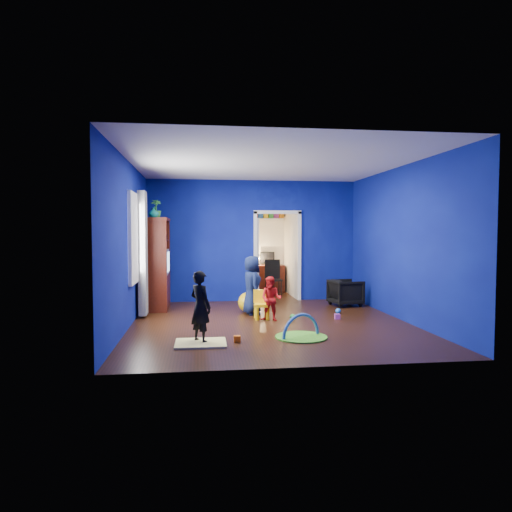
{
  "coord_description": "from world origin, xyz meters",
  "views": [
    {
      "loc": [
        -1.29,
        -8.15,
        1.66
      ],
      "look_at": [
        -0.21,
        0.4,
        1.21
      ],
      "focal_mm": 32.0,
      "sensor_mm": 36.0,
      "label": 1
    }
  ],
  "objects": [
    {
      "name": "toy_2",
      "position": [
        0.47,
        0.28,
        0.06
      ],
      "size": [
        0.11,
        0.11,
        0.11
      ],
      "primitive_type": "sphere",
      "color": "green",
      "rests_on": "floor"
    },
    {
      "name": "desk_monitor",
      "position": [
        0.6,
        4.38,
        0.95
      ],
      "size": [
        0.4,
        0.05,
        0.32
      ],
      "primitive_type": "cube",
      "color": "black",
      "rests_on": "study_desk"
    },
    {
      "name": "tv_armoire",
      "position": [
        -2.22,
        1.85,
        0.98
      ],
      "size": [
        0.58,
        1.14,
        1.96
      ],
      "primitive_type": "cube",
      "color": "#3B1109",
      "rests_on": "floor"
    },
    {
      "name": "doorway",
      "position": [
        0.6,
        2.75,
        1.05
      ],
      "size": [
        1.16,
        0.1,
        2.1
      ],
      "primitive_type": "cube",
      "color": "white",
      "rests_on": "floor"
    },
    {
      "name": "wall_back",
      "position": [
        0.0,
        2.75,
        1.45
      ],
      "size": [
        5.0,
        0.02,
        2.9
      ],
      "primitive_type": "cube",
      "color": "navy",
      "rests_on": "floor"
    },
    {
      "name": "study_desk",
      "position": [
        0.6,
        4.26,
        0.38
      ],
      "size": [
        0.88,
        0.44,
        0.75
      ],
      "primitive_type": "cube",
      "color": "#3D140A",
      "rests_on": "floor"
    },
    {
      "name": "curtain",
      "position": [
        -2.37,
        0.9,
        1.25
      ],
      "size": [
        0.14,
        0.42,
        2.4
      ],
      "primitive_type": "cube",
      "color": "slate",
      "rests_on": "floor"
    },
    {
      "name": "floor",
      "position": [
        0.0,
        0.0,
        0.0
      ],
      "size": [
        5.0,
        5.5,
        0.01
      ],
      "primitive_type": "cube",
      "color": "black",
      "rests_on": "ground"
    },
    {
      "name": "desk_lamp",
      "position": [
        0.32,
        4.32,
        0.93
      ],
      "size": [
        0.14,
        0.14,
        0.14
      ],
      "primitive_type": "sphere",
      "color": "#FFD88C",
      "rests_on": "study_desk"
    },
    {
      "name": "window_left",
      "position": [
        -2.48,
        0.35,
        1.55
      ],
      "size": [
        0.03,
        0.95,
        1.55
      ],
      "primitive_type": "cube",
      "color": "white",
      "rests_on": "wall_left"
    },
    {
      "name": "alcove",
      "position": [
        0.6,
        3.62,
        1.25
      ],
      "size": [
        1.0,
        1.75,
        2.5
      ],
      "primitive_type": null,
      "color": "silver",
      "rests_on": "floor"
    },
    {
      "name": "toy_1",
      "position": [
        -0.72,
        -1.37,
        0.05
      ],
      "size": [
        0.1,
        0.08,
        0.1
      ],
      "primitive_type": "cube",
      "color": "orange",
      "rests_on": "floor"
    },
    {
      "name": "potted_plant",
      "position": [
        -2.22,
        2.07,
        2.17
      ],
      "size": [
        0.27,
        0.27,
        0.41
      ],
      "primitive_type": "imported",
      "rotation": [
        0.0,
        0.0,
        0.19
      ],
      "color": "#338D34",
      "rests_on": "tv_armoire"
    },
    {
      "name": "folding_chair",
      "position": [
        0.6,
        3.3,
        0.46
      ],
      "size": [
        0.4,
        0.4,
        0.92
      ],
      "primitive_type": "cube",
      "color": "black",
      "rests_on": "floor"
    },
    {
      "name": "toddler_red",
      "position": [
        0.04,
        0.19,
        0.42
      ],
      "size": [
        0.5,
        0.45,
        0.83
      ],
      "primitive_type": "imported",
      "rotation": [
        0.0,
        0.0,
        -0.42
      ],
      "color": "red",
      "rests_on": "floor"
    },
    {
      "name": "hopper_ball",
      "position": [
        -0.28,
        1.17,
        0.21
      ],
      "size": [
        0.42,
        0.42,
        0.42
      ],
      "primitive_type": "sphere",
      "color": "yellow",
      "rests_on": "floor"
    },
    {
      "name": "kid_chair",
      "position": [
        -0.11,
        0.39,
        0.25
      ],
      "size": [
        0.33,
        0.33,
        0.5
      ],
      "primitive_type": "cube",
      "rotation": [
        0.0,
        0.0,
        -0.2
      ],
      "color": "yellow",
      "rests_on": "floor"
    },
    {
      "name": "play_mat",
      "position": [
        0.3,
        -1.2,
        0.01
      ],
      "size": [
        0.82,
        0.82,
        0.02
      ],
      "primitive_type": "cylinder",
      "color": "green",
      "rests_on": "floor"
    },
    {
      "name": "yellow_blanket",
      "position": [
        -1.27,
        -1.42,
        0.01
      ],
      "size": [
        0.76,
        0.61,
        0.03
      ],
      "primitive_type": "cube",
      "rotation": [
        0.0,
        0.0,
        -0.01
      ],
      "color": "#F2E07A",
      "rests_on": "floor"
    },
    {
      "name": "crt_tv",
      "position": [
        -2.18,
        1.85,
        1.02
      ],
      "size": [
        0.46,
        0.7,
        0.54
      ],
      "primitive_type": "cube",
      "color": "silver",
      "rests_on": "tv_armoire"
    },
    {
      "name": "toy_0",
      "position": [
        1.53,
        0.8,
        0.06
      ],
      "size": [
        0.11,
        0.11,
        0.11
      ],
      "primitive_type": "sphere",
      "color": "blue",
      "rests_on": "floor"
    },
    {
      "name": "book_shelf",
      "position": [
        0.6,
        4.37,
        2.02
      ],
      "size": [
        0.88,
        0.24,
        0.04
      ],
      "primitive_type": "cube",
      "color": "white",
      "rests_on": "study_desk"
    },
    {
      "name": "child_navy",
      "position": [
        -0.23,
        0.92,
        0.59
      ],
      "size": [
        0.44,
        0.62,
        1.18
      ],
      "primitive_type": "imported",
      "rotation": [
        0.0,
        0.0,
        1.69
      ],
      "color": "#10123C",
      "rests_on": "floor"
    },
    {
      "name": "ceiling",
      "position": [
        0.0,
        0.0,
        2.9
      ],
      "size": [
        5.0,
        5.5,
        0.01
      ],
      "primitive_type": "cube",
      "color": "white",
      "rests_on": "wall_back"
    },
    {
      "name": "wall_front",
      "position": [
        0.0,
        -2.75,
        1.45
      ],
      "size": [
        5.0,
        0.02,
        2.9
      ],
      "primitive_type": "cube",
      "color": "navy",
      "rests_on": "floor"
    },
    {
      "name": "wall_right",
      "position": [
        2.5,
        0.0,
        1.45
      ],
      "size": [
        0.02,
        5.5,
        2.9
      ],
      "primitive_type": "cube",
      "color": "navy",
      "rests_on": "floor"
    },
    {
      "name": "armchair",
      "position": [
        1.99,
        1.74,
        0.3
      ],
      "size": [
        0.76,
        0.74,
        0.6
      ],
      "primitive_type": "imported",
      "rotation": [
        0.0,
        0.0,
        1.75
      ],
      "color": "black",
      "rests_on": "floor"
    },
    {
      "name": "toy_3",
      "position": [
        1.32,
        0.21,
        0.05
      ],
      "size": [
        0.1,
        0.08,
        0.1
      ],
      "primitive_type": "cube",
      "color": "#D951CA",
      "rests_on": "floor"
    },
    {
      "name": "wall_left",
      "position": [
        -2.5,
        0.0,
        1.45
      ],
      "size": [
        0.02,
        5.5,
        2.9
      ],
      "primitive_type": "cube",
      "color": "navy",
      "rests_on": "floor"
    },
    {
      "name": "toy_arch",
      "position": [
        0.3,
        -1.2,
        0.02
      ],
      "size": [
        0.68,
        0.38,
        0.74
      ],
      "primitive_type": "torus",
      "rotation": [
        1.57,
        0.0,
        0.47
      ],
      "color": "#3F8CD8",
      "rests_on": "floor"
    },
    {
      "name": "vase",
      "position": [
        -2.22,
        1.55,
        2.07
      ],
      "size": [
        0.26,
        0.26,
        0.21
      ],
      "primitive_type": "imported",
      "rotation": [
        0.0,
        0.0,
        0.31
      ],
      "color": "#0C4F66",
      "rests_on": "tv_armoire"
    },
    {
      "name": "child_black",
      "position": [
        -1.27,
        -1.32,
        0.54
      ],
      "size": [
        0.45,
        0.47,
        1.08
      ],
      "primitive_type": "imported",
      "rotation": [
        0.0,
        0.0,
        2.28
      ],
      "color": "black",
      "rests_on": "floor"
    }
  ]
}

